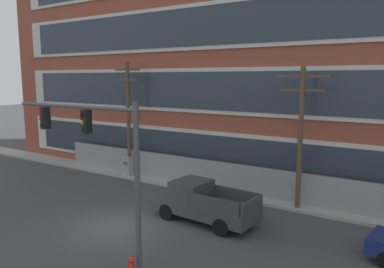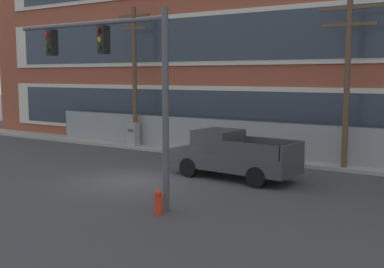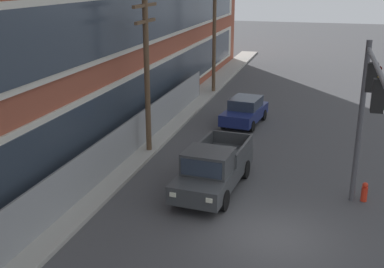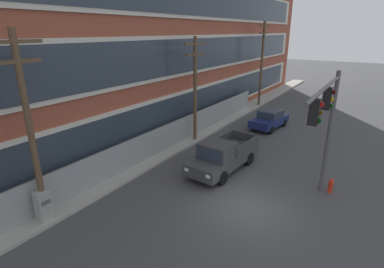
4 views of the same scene
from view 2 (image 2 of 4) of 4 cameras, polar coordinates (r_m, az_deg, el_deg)
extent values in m
plane|color=#424244|center=(19.35, -7.34, -5.61)|extent=(160.00, 160.00, 0.00)
cube|color=#9E9B93|center=(25.28, 3.49, -2.41)|extent=(80.00, 1.78, 0.16)
cube|color=beige|center=(23.11, 21.53, 1.50)|extent=(50.16, 0.10, 2.86)
cube|color=#2D3844|center=(23.05, 21.50, 1.49)|extent=(47.98, 0.06, 2.39)
cube|color=gray|center=(23.83, 10.40, -0.97)|extent=(29.88, 0.04, 1.90)
cylinder|color=#4C4C51|center=(32.55, -14.68, 1.02)|extent=(0.06, 0.06, 1.90)
cylinder|color=#4C4C51|center=(23.72, 10.45, 1.31)|extent=(29.88, 0.05, 0.05)
cylinder|color=#4C4C51|center=(14.60, -3.15, 2.63)|extent=(0.20, 0.20, 6.18)
cylinder|color=#4C4C51|center=(16.73, -12.35, 12.61)|extent=(6.41, 0.14, 0.14)
cube|color=black|center=(16.17, -10.42, 10.90)|extent=(0.28, 0.32, 0.90)
cylinder|color=#4B0807|center=(16.06, -10.89, 11.92)|extent=(0.04, 0.18, 0.18)
cylinder|color=gold|center=(16.04, -10.87, 10.93)|extent=(0.04, 0.18, 0.18)
cylinder|color=#0A4011|center=(16.02, -10.84, 9.93)|extent=(0.04, 0.18, 0.18)
cube|color=black|center=(17.94, -16.25, 10.34)|extent=(0.28, 0.32, 0.90)
cylinder|color=red|center=(17.84, -16.73, 11.25)|extent=(0.04, 0.18, 0.18)
cylinder|color=#503E08|center=(17.82, -16.70, 10.35)|extent=(0.04, 0.18, 0.18)
cylinder|color=#0A4011|center=(17.81, -16.66, 9.45)|extent=(0.04, 0.18, 0.18)
cube|color=#383A3D|center=(19.73, 4.91, -3.11)|extent=(5.47, 2.36, 0.70)
cube|color=#383A3D|center=(20.02, 3.13, -0.71)|extent=(1.74, 1.92, 0.85)
cube|color=#283342|center=(20.49, 1.23, -0.52)|extent=(0.18, 1.61, 0.63)
cube|color=#383A3D|center=(18.24, 6.57, -1.95)|extent=(2.67, 0.33, 0.56)
cube|color=#383A3D|center=(19.82, 9.29, -1.28)|extent=(2.67, 0.33, 0.56)
cube|color=#383A3D|center=(18.38, 11.87, -1.99)|extent=(0.24, 1.88, 0.56)
cylinder|color=black|center=(19.98, -0.38, -3.98)|extent=(0.82, 0.32, 0.80)
cylinder|color=black|center=(21.40, 2.57, -3.25)|extent=(0.82, 0.32, 0.80)
cylinder|color=black|center=(18.23, 7.64, -5.10)|extent=(0.82, 0.32, 0.80)
cylinder|color=black|center=(19.79, 10.23, -4.20)|extent=(0.82, 0.32, 0.80)
cube|color=white|center=(20.73, -2.40, -2.30)|extent=(0.08, 0.24, 0.16)
cube|color=white|center=(21.79, -0.10, -1.84)|extent=(0.08, 0.24, 0.16)
cylinder|color=brown|center=(27.86, -6.82, 6.55)|extent=(0.26, 0.26, 8.03)
cube|color=brown|center=(28.06, -6.92, 13.74)|extent=(2.12, 0.14, 0.14)
cube|color=brown|center=(27.98, -6.90, 12.32)|extent=(1.80, 0.14, 0.14)
cylinder|color=brown|center=(22.01, 17.89, 5.55)|extent=(0.26, 0.26, 7.55)
cube|color=brown|center=(22.19, 18.21, 14.03)|extent=(2.72, 0.14, 0.14)
cube|color=brown|center=(22.11, 18.14, 12.23)|extent=(2.31, 0.14, 0.14)
cube|color=#939993|center=(28.06, -6.95, -0.14)|extent=(0.58, 0.50, 1.50)
cube|color=#515151|center=(27.83, -7.30, 0.42)|extent=(0.40, 0.02, 0.20)
cylinder|color=red|center=(14.70, -3.98, -8.45)|extent=(0.24, 0.24, 0.58)
sphere|color=red|center=(14.60, -3.99, -7.01)|extent=(0.22, 0.22, 0.22)
camera|label=1|loc=(3.53, 36.01, 58.12)|focal=35.00mm
camera|label=3|loc=(29.97, -31.57, 13.88)|focal=45.00mm
camera|label=4|loc=(26.12, -35.03, 13.89)|focal=28.00mm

